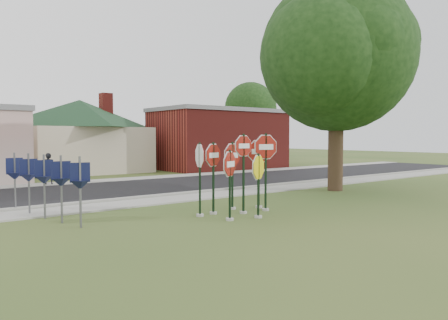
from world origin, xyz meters
TOP-DOWN VIEW (x-y plane):
  - ground at (0.00, 0.00)m, footprint 120.00×120.00m
  - sidewalk_near at (0.00, 5.50)m, footprint 60.00×1.60m
  - road at (0.00, 10.00)m, footprint 60.00×7.00m
  - sidewalk_far at (0.00, 14.30)m, footprint 60.00×1.60m
  - curb at (0.00, 6.50)m, footprint 60.00×0.20m
  - stop_sign_center at (0.04, 1.43)m, footprint 0.98×0.24m
  - stop_sign_yellow at (-0.09, 0.56)m, footprint 1.02×0.43m
  - stop_sign_left at (-1.06, 0.77)m, footprint 0.99×0.47m
  - stop_sign_right at (1.01, 1.40)m, footprint 1.12×0.36m
  - stop_sign_back_right at (0.28, 2.31)m, footprint 1.15×0.25m
  - stop_sign_back_left at (-0.80, 1.96)m, footprint 1.02×0.29m
  - stop_sign_far_right at (1.22, 1.97)m, footprint 0.96×0.66m
  - stop_sign_far_left at (-1.39, 1.89)m, footprint 0.30×1.00m
  - route_sign_row at (-5.40, 4.50)m, footprint 1.43×4.63m
  - building_house at (2.00, 22.00)m, footprint 11.60×11.60m
  - building_brick at (12.00, 18.50)m, footprint 10.20×6.20m
  - oak_tree at (7.50, 3.50)m, footprint 10.74×10.14m
  - bg_tree_right at (22.00, 26.00)m, footprint 5.60×5.60m
  - pedestrian at (-2.55, 14.03)m, footprint 0.70×0.59m

SIDE VIEW (x-z plane):
  - ground at x=0.00m, z-range 0.00..0.00m
  - road at x=0.00m, z-range 0.00..0.04m
  - sidewalk_near at x=0.00m, z-range 0.00..0.06m
  - sidewalk_far at x=0.00m, z-range 0.00..0.06m
  - curb at x=0.00m, z-range 0.00..0.14m
  - pedestrian at x=-2.55m, z-range 0.06..1.70m
  - route_sign_row at x=-5.40m, z-range 0.22..2.22m
  - stop_sign_yellow at x=-0.09m, z-range 0.20..2.33m
  - stop_sign_left at x=-1.06m, z-range 0.24..2.49m
  - stop_sign_far_left at x=-1.39m, z-range 0.28..2.74m
  - stop_sign_back_left at x=-0.80m, z-range 0.28..2.74m
  - stop_sign_back_right at x=0.28m, z-range 0.30..2.77m
  - stop_sign_far_right at x=1.22m, z-range 0.33..2.91m
  - stop_sign_center at x=0.04m, z-range 0.32..3.04m
  - stop_sign_right at x=1.01m, z-range 0.37..3.15m
  - building_brick at x=12.00m, z-range 0.03..4.78m
  - building_house at x=2.00m, z-range 0.55..6.75m
  - bg_tree_right at x=22.00m, z-range 1.38..9.78m
  - oak_tree at x=7.50m, z-range 1.38..11.30m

